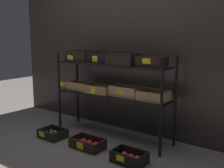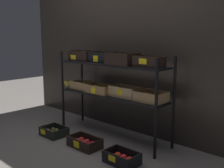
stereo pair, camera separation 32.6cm
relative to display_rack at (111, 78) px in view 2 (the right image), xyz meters
name	(u,v)px [view 2 (the right image)]	position (x,y,z in m)	size (l,w,h in m)	color
ground_plane	(112,136)	(0.02, -0.01, -0.73)	(10.00, 10.00, 0.00)	#605B56
storefront_wall	(131,57)	(0.02, 0.37, 0.23)	(3.89, 0.12, 1.93)	#2D2823
display_rack	(111,78)	(0.00, 0.00, 0.00)	(1.61, 0.38, 1.05)	black
crate_ground_kiwi	(54,132)	(-0.53, -0.48, -0.69)	(0.31, 0.25, 0.11)	black
crate_ground_apple_red	(85,143)	(0.02, -0.47, -0.69)	(0.38, 0.23, 0.11)	black
crate_ground_center_apple_red	(122,159)	(0.59, -0.49, -0.68)	(0.34, 0.22, 0.12)	black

